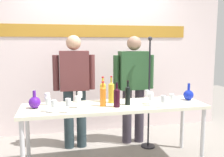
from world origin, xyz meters
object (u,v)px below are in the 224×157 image
object	(u,v)px
wine_bottle_2	(116,97)
wine_glass_right_3	(163,99)
wine_glass_left_4	(47,96)
wine_bottle_4	(103,96)
wine_glass_right_0	(151,95)
decanter_blue_right	(188,95)
wine_glass_left_3	(48,102)
wine_glass_left_1	(54,104)
wine_glass_left_2	(78,99)
microphone_stand	(149,111)
decanter_blue_left	(35,102)
wine_bottle_1	(111,92)
wine_bottle_3	(128,94)
wine_glass_left_0	(68,103)
wine_glass_right_4	(172,97)
wine_glass_right_1	(151,97)
wine_bottle_0	(103,91)
display_table	(115,110)
wine_glass_right_2	(147,93)
presenter_left	(74,85)
wine_glass_left_5	(80,95)
presenter_right	(134,83)

from	to	relation	value
wine_bottle_2	wine_glass_right_3	distance (m)	0.55
wine_glass_left_4	wine_glass_right_3	xyz separation A→B (m)	(1.33, -0.43, -0.01)
wine_bottle_4	wine_glass_right_0	distance (m)	0.60
wine_bottle_2	wine_bottle_4	xyz separation A→B (m)	(-0.15, 0.07, 0.00)
decanter_blue_right	wine_glass_left_3	size ratio (longest dim) A/B	1.46
wine_glass_left_1	wine_glass_left_2	distance (m)	0.31
wine_bottle_2	microphone_stand	distance (m)	0.86
decanter_blue_left	wine_glass_left_4	world-z (taller)	decanter_blue_left
wine_bottle_1	wine_bottle_2	size ratio (longest dim) A/B	1.15
wine_bottle_3	wine_bottle_4	size ratio (longest dim) A/B	1.00
wine_glass_left_0	wine_glass_right_4	size ratio (longest dim) A/B	1.15
wine_glass_left_0	wine_glass_left_3	size ratio (longest dim) A/B	1.05
wine_glass_left_0	wine_glass_right_1	distance (m)	1.00
wine_glass_left_0	wine_glass_left_1	world-z (taller)	wine_glass_left_0
decanter_blue_left	wine_glass_right_3	size ratio (longest dim) A/B	1.43
wine_bottle_1	wine_glass_left_0	bearing A→B (deg)	-146.82
decanter_blue_right	wine_bottle_0	distance (m)	1.14
wine_bottle_2	wine_bottle_4	bearing A→B (deg)	153.55
wine_glass_left_2	wine_glass_right_0	bearing A→B (deg)	0.07
display_table	wine_glass_left_2	bearing A→B (deg)	-173.04
wine_glass_left_0	wine_glass_right_4	bearing A→B (deg)	3.34
wine_bottle_2	wine_bottle_3	size ratio (longest dim) A/B	0.98
wine_bottle_4	wine_glass_right_2	world-z (taller)	wine_bottle_4
wine_glass_left_0	wine_glass_right_3	world-z (taller)	wine_glass_left_0
wine_bottle_0	wine_glass_left_0	distance (m)	0.65
decanter_blue_left	wine_glass_left_2	distance (m)	0.50
wine_bottle_0	wine_bottle_3	bearing A→B (deg)	-41.92
wine_glass_left_3	wine_bottle_0	bearing A→B (deg)	26.71
presenter_left	wine_glass_right_2	xyz separation A→B (m)	(0.90, -0.54, -0.06)
wine_glass_left_0	wine_glass_left_5	world-z (taller)	wine_glass_left_0
wine_glass_left_4	wine_glass_left_2	bearing A→B (deg)	-32.63
presenter_left	wine_glass_left_0	world-z (taller)	presenter_left
wine_glass_left_5	wine_bottle_2	bearing A→B (deg)	-39.96
wine_glass_right_0	microphone_stand	size ratio (longest dim) A/B	0.09
wine_glass_right_3	display_table	bearing A→B (deg)	153.71
wine_bottle_4	wine_glass_right_4	size ratio (longest dim) A/B	2.16
presenter_right	wine_glass_left_3	xyz separation A→B (m)	(-1.23, -0.77, -0.05)
display_table	wine_bottle_4	xyz separation A→B (m)	(-0.15, -0.03, 0.19)
wine_glass_left_1	wine_glass_right_1	bearing A→B (deg)	3.55
wine_bottle_2	wine_glass_left_0	bearing A→B (deg)	-166.37
wine_bottle_2	presenter_right	bearing A→B (deg)	59.05
wine_bottle_1	wine_glass_left_5	xyz separation A→B (m)	(-0.39, 0.11, -0.04)
decanter_blue_right	wine_glass_left_1	size ratio (longest dim) A/B	1.59
wine_glass_left_3	wine_glass_right_3	size ratio (longest dim) A/B	1.06
wine_glass_left_0	wine_bottle_1	bearing A→B (deg)	33.18
wine_glass_left_5	wine_glass_right_2	xyz separation A→B (m)	(0.86, -0.13, 0.01)
wine_bottle_3	wine_bottle_2	bearing A→B (deg)	-154.53
wine_bottle_4	wine_glass_right_3	distance (m)	0.71
wine_glass_left_3	wine_glass_right_1	xyz separation A→B (m)	(1.21, 0.00, -0.01)
decanter_blue_right	wine_bottle_4	world-z (taller)	wine_bottle_4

